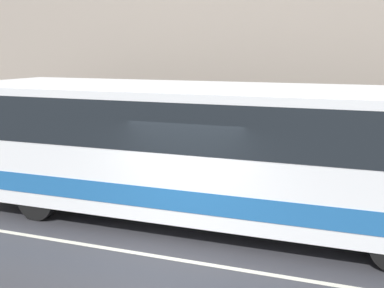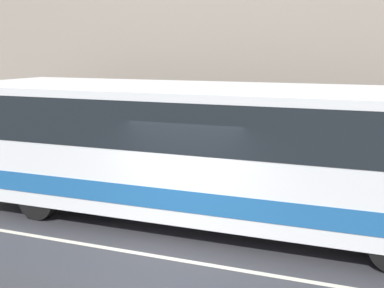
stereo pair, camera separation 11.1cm
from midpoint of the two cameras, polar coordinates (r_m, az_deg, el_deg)
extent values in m
plane|color=#333338|center=(10.49, -2.45, -12.05)|extent=(60.00, 60.00, 0.00)
cube|color=gray|center=(15.09, 6.09, -4.93)|extent=(60.00, 2.39, 0.12)
cube|color=#2D2B28|center=(15.92, 7.42, 0.76)|extent=(60.00, 0.06, 2.80)
cube|color=beige|center=(10.49, -2.45, -12.03)|extent=(54.00, 0.14, 0.01)
cube|color=white|center=(11.99, 0.67, -0.67)|extent=(11.91, 2.57, 2.73)
cube|color=#1E5999|center=(12.16, 0.66, -4.46)|extent=(11.85, 2.59, 0.45)
cube|color=black|center=(11.88, 0.68, 2.49)|extent=(11.55, 2.59, 1.04)
cube|color=white|center=(11.80, 0.68, 6.15)|extent=(10.12, 2.18, 0.12)
cylinder|color=black|center=(13.11, -15.89, -5.62)|extent=(0.98, 0.28, 0.98)
cylinder|color=black|center=(14.86, -10.46, -3.57)|extent=(0.98, 0.28, 0.98)
camera|label=1|loc=(0.06, -89.73, 0.05)|focal=50.00mm
camera|label=2|loc=(0.06, 90.27, -0.05)|focal=50.00mm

